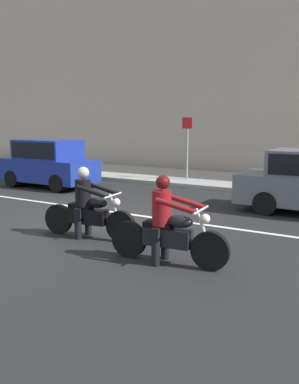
% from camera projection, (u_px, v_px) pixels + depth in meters
% --- Properties ---
extents(ground_plane, '(80.00, 80.00, 0.00)m').
position_uv_depth(ground_plane, '(96.00, 219.00, 10.64)').
color(ground_plane, black).
extents(sidewalk_slab, '(40.00, 4.40, 0.14)m').
position_uv_depth(sidewalk_slab, '(216.00, 180.00, 17.36)').
color(sidewalk_slab, '#99968E').
rests_on(sidewalk_slab, ground_plane).
extents(building_facade, '(40.00, 1.40, 13.27)m').
position_uv_depth(building_facade, '(248.00, 30.00, 19.12)').
color(building_facade, '#B7A893').
rests_on(building_facade, ground_plane).
extents(lane_marking_stripe, '(18.00, 0.14, 0.01)m').
position_uv_depth(lane_marking_stripe, '(94.00, 209.00, 11.79)').
color(lane_marking_stripe, silver).
rests_on(lane_marking_stripe, ground_plane).
extents(motorcycle_with_rider_crimson, '(2.23, 0.70, 1.57)m').
position_uv_depth(motorcycle_with_rider_crimson, '(167.00, 228.00, 7.22)').
color(motorcycle_with_rider_crimson, black).
rests_on(motorcycle_with_rider_crimson, ground_plane).
extents(motorcycle_with_rider_black_leather, '(2.23, 0.72, 1.53)m').
position_uv_depth(motorcycle_with_rider_black_leather, '(88.00, 209.00, 8.85)').
color(motorcycle_with_rider_black_leather, black).
rests_on(motorcycle_with_rider_black_leather, ground_plane).
extents(parked_hatchback_cobalt_blue, '(3.74, 1.76, 1.80)m').
position_uv_depth(parked_hatchback_cobalt_blue, '(48.00, 163.00, 15.72)').
color(parked_hatchback_cobalt_blue, navy).
rests_on(parked_hatchback_cobalt_blue, ground_plane).
extents(street_sign_post, '(0.44, 0.08, 2.53)m').
position_uv_depth(street_sign_post, '(187.00, 142.00, 16.71)').
color(street_sign_post, gray).
rests_on(street_sign_post, sidewalk_slab).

